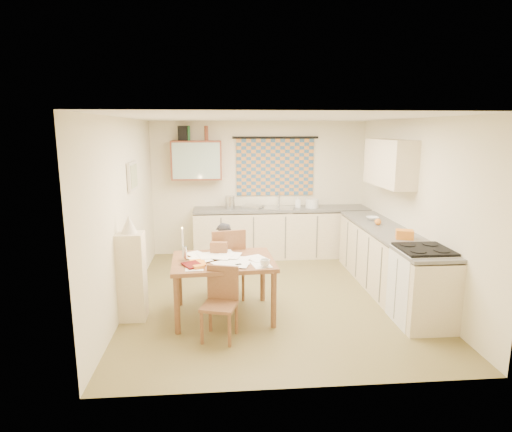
{
  "coord_description": "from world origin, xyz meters",
  "views": [
    {
      "loc": [
        -0.72,
        -5.76,
        2.35
      ],
      "look_at": [
        -0.23,
        0.2,
        1.13
      ],
      "focal_mm": 30.0,
      "sensor_mm": 36.0,
      "label": 1
    }
  ],
  "objects": [
    {
      "name": "chair_near",
      "position": [
        -0.76,
        -1.21,
        0.25
      ],
      "size": [
        0.46,
        0.46,
        0.82
      ],
      "rotation": [
        0.0,
        0.0,
        -0.28
      ],
      "color": "brown",
      "rests_on": "floor"
    },
    {
      "name": "wall_front",
      "position": [
        0.0,
        -2.26,
        1.25
      ],
      "size": [
        4.0,
        0.02,
        2.5
      ],
      "primitive_type": "cube",
      "color": "#EFE5C1",
      "rests_on": "floor"
    },
    {
      "name": "magazine",
      "position": [
        -1.16,
        -0.89,
        0.76
      ],
      "size": [
        0.41,
        0.43,
        0.03
      ],
      "primitive_type": "imported",
      "rotation": [
        0.0,
        0.0,
        0.47
      ],
      "color": "#830805",
      "rests_on": "dining_table"
    },
    {
      "name": "lampshade",
      "position": [
        -1.84,
        -0.6,
        1.22
      ],
      "size": [
        0.2,
        0.2,
        0.22
      ],
      "primitive_type": "cone",
      "color": "beige",
      "rests_on": "shelf_stand"
    },
    {
      "name": "print_canvas",
      "position": [
        -1.95,
        0.4,
        1.7
      ],
      "size": [
        0.01,
        0.42,
        0.32
      ],
      "primitive_type": "cube",
      "color": "beige",
      "rests_on": "wall_left"
    },
    {
      "name": "candle_holder",
      "position": [
        -1.18,
        -0.62,
        0.84
      ],
      "size": [
        0.07,
        0.07,
        0.18
      ],
      "primitive_type": "cylinder",
      "rotation": [
        0.0,
        0.0,
        0.19
      ],
      "color": "silver",
      "rests_on": "dining_table"
    },
    {
      "name": "wall_left",
      "position": [
        -2.01,
        0.0,
        1.25
      ],
      "size": [
        0.02,
        4.5,
        2.5
      ],
      "primitive_type": "cube",
      "color": "#EFE5C1",
      "rests_on": "floor"
    },
    {
      "name": "eyeglasses",
      "position": [
        -0.55,
        -0.88,
        0.76
      ],
      "size": [
        0.14,
        0.08,
        0.02
      ],
      "primitive_type": "cube",
      "rotation": [
        0.0,
        0.0,
        0.32
      ],
      "color": "black",
      "rests_on": "dining_table"
    },
    {
      "name": "fruit_orange",
      "position": [
        1.65,
        0.41,
        0.97
      ],
      "size": [
        0.1,
        0.1,
        0.1
      ],
      "primitive_type": "sphere",
      "color": "orange",
      "rests_on": "counter_right"
    },
    {
      "name": "framed_print",
      "position": [
        -1.97,
        0.4,
        1.7
      ],
      "size": [
        0.04,
        0.5,
        0.4
      ],
      "primitive_type": "cube",
      "color": "beige",
      "rests_on": "wall_left"
    },
    {
      "name": "bowl",
      "position": [
        1.7,
        0.79,
        0.94
      ],
      "size": [
        0.27,
        0.27,
        0.05
      ],
      "primitive_type": "imported",
      "rotation": [
        0.0,
        0.0,
        -0.19
      ],
      "color": "white",
      "rests_on": "counter_right"
    },
    {
      "name": "orange_bag",
      "position": [
        1.7,
        -0.44,
        0.98
      ],
      "size": [
        0.26,
        0.22,
        0.12
      ],
      "primitive_type": "cube",
      "rotation": [
        0.0,
        0.0,
        -0.32
      ],
      "color": "orange",
      "rests_on": "counter_right"
    },
    {
      "name": "speaker",
      "position": [
        -1.37,
        2.08,
        2.28
      ],
      "size": [
        0.19,
        0.22,
        0.26
      ],
      "primitive_type": "cube",
      "rotation": [
        0.0,
        0.0,
        -0.17
      ],
      "color": "black",
      "rests_on": "wall_cabinet"
    },
    {
      "name": "bottle_brown",
      "position": [
        -0.97,
        2.08,
        2.28
      ],
      "size": [
        0.09,
        0.09,
        0.26
      ],
      "primitive_type": "cylinder",
      "rotation": [
        0.0,
        0.0,
        -0.31
      ],
      "color": "brown",
      "rests_on": "wall_cabinet"
    },
    {
      "name": "mug",
      "position": [
        -0.22,
        -0.94,
        0.8
      ],
      "size": [
        0.15,
        0.15,
        0.09
      ],
      "primitive_type": "imported",
      "rotation": [
        0.0,
        0.0,
        0.14
      ],
      "color": "white",
      "rests_on": "dining_table"
    },
    {
      "name": "wall_back",
      "position": [
        0.0,
        2.26,
        1.25
      ],
      "size": [
        4.0,
        0.02,
        2.5
      ],
      "primitive_type": "cube",
      "color": "#EFE5C1",
      "rests_on": "floor"
    },
    {
      "name": "candle_flame",
      "position": [
        -1.2,
        -0.61,
        1.16
      ],
      "size": [
        0.02,
        0.02,
        0.02
      ],
      "primitive_type": "sphere",
      "color": "#FFCC66",
      "rests_on": "dining_table"
    },
    {
      "name": "wall_cabinet",
      "position": [
        -1.15,
        2.08,
        1.8
      ],
      "size": [
        0.9,
        0.34,
        0.7
      ],
      "primitive_type": "cube",
      "color": "brown",
      "rests_on": "wall_back"
    },
    {
      "name": "counter_back",
      "position": [
        0.43,
        1.95,
        0.45
      ],
      "size": [
        3.3,
        0.62,
        0.92
      ],
      "color": "beige",
      "rests_on": "floor"
    },
    {
      "name": "book",
      "position": [
        -1.11,
        -0.77,
        0.76
      ],
      "size": [
        0.26,
        0.31,
        0.02
      ],
      "primitive_type": "imported",
      "rotation": [
        0.0,
        0.0,
        0.15
      ],
      "color": "orange",
      "rests_on": "dining_table"
    },
    {
      "name": "tap",
      "position": [
        0.37,
        2.13,
        1.06
      ],
      "size": [
        0.04,
        0.04,
        0.28
      ],
      "primitive_type": "cylinder",
      "rotation": [
        0.0,
        0.0,
        0.4
      ],
      "color": "silver",
      "rests_on": "counter_back"
    },
    {
      "name": "ceiling",
      "position": [
        0.0,
        0.0,
        2.51
      ],
      "size": [
        4.0,
        4.5,
        0.02
      ],
      "primitive_type": "cube",
      "color": "white",
      "rests_on": "floor"
    },
    {
      "name": "sink",
      "position": [
        0.34,
        1.95,
        0.88
      ],
      "size": [
        0.64,
        0.57,
        0.1
      ],
      "primitive_type": "cube",
      "rotation": [
        0.0,
        0.0,
        -0.25
      ],
      "color": "silver",
      "rests_on": "counter_back"
    },
    {
      "name": "shelf_stand",
      "position": [
        -1.84,
        -0.6,
        0.56
      ],
      "size": [
        0.32,
        0.3,
        1.11
      ],
      "primitive_type": "cube",
      "color": "beige",
      "rests_on": "floor"
    },
    {
      "name": "stove",
      "position": [
        1.7,
        -1.0,
        0.48
      ],
      "size": [
        0.62,
        0.62,
        0.95
      ],
      "color": "white",
      "rests_on": "floor"
    },
    {
      "name": "dining_table",
      "position": [
        -0.71,
        -0.61,
        0.38
      ],
      "size": [
        1.31,
        1.03,
        0.75
      ],
      "rotation": [
        0.0,
        0.0,
        0.06
      ],
      "color": "brown",
      "rests_on": "floor"
    },
    {
      "name": "soap_bottle",
      "position": [
        0.71,
        2.0,
        1.03
      ],
      "size": [
        0.14,
        0.14,
        0.21
      ],
      "primitive_type": "imported",
      "rotation": [
        0.0,
        0.0,
        -0.25
      ],
      "color": "white",
      "rests_on": "counter_back"
    },
    {
      "name": "bottle_green",
      "position": [
        -1.29,
        2.08,
        2.28
      ],
      "size": [
        0.09,
        0.09,
        0.26
      ],
      "primitive_type": "cylinder",
      "rotation": [
        0.0,
        0.0,
        0.27
      ],
      "color": "#195926",
      "rests_on": "wall_cabinet"
    },
    {
      "name": "orange_box",
      "position": [
        -1.0,
        -0.95,
        0.77
      ],
      "size": [
        0.14,
        0.12,
        0.04
      ],
      "primitive_type": "cube",
      "rotation": [
        0.0,
        0.0,
        0.38
      ],
      "color": "orange",
      "rests_on": "dining_table"
    },
    {
      "name": "floor",
      "position": [
        0.0,
        0.0,
        -0.01
      ],
      "size": [
        4.0,
        4.5,
        0.02
      ],
      "primitive_type": "cube",
      "color": "brown",
      "rests_on": "ground"
    },
    {
      "name": "wall_cabinet_glass",
      "position": [
        -1.15,
        1.91,
        1.8
      ],
      "size": [
        0.84,
        0.02,
        0.64
      ],
      "primitive_type": "cube",
      "color": "#99B2A5",
      "rests_on": "wall_back"
    },
    {
      "name": "upper_cabinet_right",
      "position": [
        1.83,
        0.55,
        1.85
      ],
      "size": [
        0.34,
        1.3,
        0.7
      ],
      "primitive_type": "cube",
      "color": "beige",
      "rests_on": "wall_right"
    },
    {
      "name": "mixing_bowl",
      "position": [
        0.96,
        1.95,
        1.0
      ],
      "size": [
        0.31,
        0.31,
        0.16
      ],
      "primitive_type": "cylinder",
      "rotation": [
        0.0,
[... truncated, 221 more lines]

